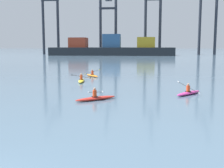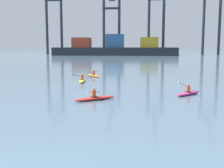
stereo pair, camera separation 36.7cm
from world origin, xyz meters
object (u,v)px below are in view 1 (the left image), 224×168
gantry_crane_west_mid (108,17)px  kayak_yellow (81,80)px  container_barge (112,49)px  gantry_crane_east (208,11)px  gantry_crane_west (50,13)px  kayak_magenta (189,93)px  gantry_crane_east_mid (153,12)px  kayak_red (96,98)px  kayak_orange (92,75)px

gantry_crane_west_mid → kayak_yellow: (6.87, -98.70, -16.37)m
container_barge → gantry_crane_east: 47.13m
gantry_crane_west → kayak_yellow: bearing=-71.5°
kayak_magenta → container_barge: bearing=98.7°
gantry_crane_east_mid → kayak_yellow: 100.42m
kayak_yellow → kayak_red: (3.18, -10.80, -0.00)m
gantry_crane_west → kayak_yellow: size_ratio=10.29×
kayak_yellow → gantry_crane_west: bearing=108.5°
gantry_crane_east_mid → kayak_orange: gantry_crane_east_mid is taller
container_barge → kayak_red: 99.68m
gantry_crane_west_mid → gantry_crane_east_mid: bearing=-2.4°
kayak_red → kayak_magenta: kayak_magenta is taller
gantry_crane_west_mid → gantry_crane_east_mid: gantry_crane_east_mid is taller
gantry_crane_east_mid → gantry_crane_east: size_ratio=0.99×
gantry_crane_west_mid → kayak_red: 111.17m
gantry_crane_east → kayak_red: bearing=-106.8°
gantry_crane_west_mid → kayak_magenta: (17.38, -106.40, -16.37)m
gantry_crane_east_mid → kayak_yellow: (-12.86, -97.87, -18.44)m
container_barge → gantry_crane_west: size_ratio=1.43×
kayak_red → kayak_magenta: bearing=22.9°
gantry_crane_west_mid → gantry_crane_west: bearing=177.0°
kayak_red → kayak_magenta: size_ratio=1.02×
container_barge → gantry_crane_east: gantry_crane_east is taller
container_barge → kayak_red: bearing=-85.7°
container_barge → gantry_crane_west_mid: size_ratio=1.52×
gantry_crane_east → gantry_crane_west: bearing=-177.9°
gantry_crane_west_mid → kayak_red: gantry_crane_west_mid is taller
gantry_crane_west → gantry_crane_east_mid: gantry_crane_east_mid is taller
gantry_crane_west_mid → kayak_magenta: size_ratio=11.21×
container_barge → kayak_orange: container_barge is taller
gantry_crane_east_mid → kayak_magenta: size_ratio=12.55×
kayak_yellow → kayak_orange: bearing=86.5°
gantry_crane_west → kayak_yellow: (33.52, -100.09, -18.63)m
kayak_orange → kayak_magenta: (10.16, -13.39, 0.00)m
kayak_magenta → gantry_crane_east: bearing=76.3°
container_barge → kayak_orange: 83.04m
kayak_yellow → kayak_magenta: 13.03m
kayak_red → gantry_crane_west: bearing=108.3°
kayak_orange → kayak_magenta: size_ratio=1.07×
gantry_crane_west → container_barge: bearing=-21.5°
gantry_crane_east → kayak_red: 120.07m
container_barge → kayak_magenta: (14.80, -96.26, -2.61)m
container_barge → kayak_magenta: bearing=-81.3°
gantry_crane_west_mid → gantry_crane_east: size_ratio=0.88×
kayak_red → kayak_orange: bearing=99.8°
kayak_red → kayak_magenta: 7.95m
gantry_crane_east_mid → gantry_crane_east: 25.10m
container_barge → kayak_magenta: size_ratio=17.05×
gantry_crane_east → kayak_magenta: bearing=-103.7°
gantry_crane_west → gantry_crane_west_mid: bearing=-3.0°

